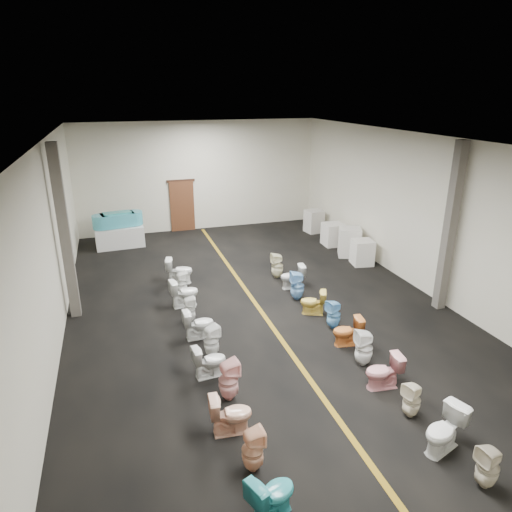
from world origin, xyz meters
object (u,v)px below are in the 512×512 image
object	(u,v)px
appliance_crate_a	(362,252)
toilet_left_5	(211,341)
toilet_left_6	(199,324)
toilet_right_8	(297,286)
toilet_right_4	(364,348)
toilet_right_5	(348,331)
toilet_left_0	(272,495)
toilet_right_1	(445,431)
toilet_left_4	(209,361)
toilet_left_10	(179,271)
toilet_right_6	(334,314)
toilet_right_7	(313,302)
toilet_right_2	(412,400)
toilet_left_1	(253,450)
toilet_right_9	(292,277)
bathtub	(118,219)
toilet_left_7	(189,310)
toilet_left_8	(184,293)
toilet_left_2	(231,414)
appliance_crate_b	(349,242)
appliance_crate_d	(314,221)
toilet_left_9	(182,284)
appliance_crate_c	(333,234)
toilet_right_10	(277,266)
toilet_right_3	(383,372)
toilet_right_0	(488,467)
toilet_left_3	(229,380)

from	to	relation	value
appliance_crate_a	toilet_left_5	bearing A→B (deg)	-146.26
toilet_left_6	toilet_right_8	bearing A→B (deg)	-70.04
toilet_right_4	toilet_right_5	world-z (taller)	toilet_right_4
toilet_left_0	toilet_right_1	size ratio (longest dim) A/B	0.93
toilet_left_4	toilet_left_10	world-z (taller)	toilet_left_10
toilet_right_4	toilet_right_6	xyz separation A→B (m)	(0.12, 1.67, -0.04)
appliance_crate_a	toilet_right_7	xyz separation A→B (m)	(-3.13, -2.90, -0.09)
toilet_right_2	toilet_left_10	bearing A→B (deg)	-173.17
toilet_right_1	toilet_left_1	bearing A→B (deg)	-118.77
appliance_crate_a	toilet_right_2	distance (m)	7.82
appliance_crate_a	toilet_right_9	bearing A→B (deg)	-158.87
toilet_right_1	toilet_right_9	distance (m)	6.89
bathtub	toilet_left_7	xyz separation A→B (m)	(1.49, -6.83, -0.72)
toilet_left_0	toilet_left_8	size ratio (longest dim) A/B	0.94
bathtub	toilet_right_1	xyz separation A→B (m)	(4.73, -12.52, -0.67)
toilet_left_7	toilet_right_2	size ratio (longest dim) A/B	1.00
toilet_right_6	toilet_right_8	bearing A→B (deg)	173.61
toilet_left_10	toilet_left_2	bearing A→B (deg)	-168.32
appliance_crate_b	toilet_right_5	bearing A→B (deg)	-118.71
toilet_left_1	toilet_left_6	size ratio (longest dim) A/B	1.02
toilet_left_5	toilet_right_6	bearing A→B (deg)	-103.33
toilet_left_10	toilet_right_7	bearing A→B (deg)	-122.89
toilet_left_5	toilet_left_8	xyz separation A→B (m)	(-0.17, 2.71, 0.02)
toilet_right_4	toilet_right_7	size ratio (longest dim) A/B	1.23
toilet_right_8	appliance_crate_a	bearing A→B (deg)	127.80
appliance_crate_d	toilet_right_2	distance (m)	11.58
appliance_crate_a	toilet_left_8	bearing A→B (deg)	-167.57
bathtub	toilet_left_9	distance (m)	5.39
toilet_left_5	toilet_right_9	xyz separation A→B (m)	(3.12, 2.93, -0.01)
toilet_left_2	toilet_left_5	distance (m)	2.50
appliance_crate_c	toilet_left_1	bearing A→B (deg)	-122.71
toilet_left_9	toilet_right_10	size ratio (longest dim) A/B	0.87
toilet_left_4	toilet_right_3	world-z (taller)	toilet_right_3
toilet_left_5	toilet_right_5	distance (m)	3.16
toilet_left_8	toilet_right_6	bearing A→B (deg)	-132.60
appliance_crate_b	toilet_left_4	size ratio (longest dim) A/B	1.44
toilet_left_1	toilet_right_2	xyz separation A→B (m)	(3.12, 0.33, -0.03)
bathtub	toilet_left_10	size ratio (longest dim) A/B	2.27
toilet_left_1	toilet_left_5	xyz separation A→B (m)	(0.08, 3.41, -0.01)
toilet_left_7	toilet_left_9	size ratio (longest dim) A/B	0.98
toilet_left_4	toilet_right_9	xyz separation A→B (m)	(3.32, 3.67, 0.01)
toilet_left_6	toilet_right_0	bearing A→B (deg)	-152.58
bathtub	toilet_left_0	size ratio (longest dim) A/B	2.49
toilet_right_3	bathtub	bearing A→B (deg)	-149.93
toilet_left_6	appliance_crate_d	bearing A→B (deg)	-43.66
toilet_right_2	appliance_crate_d	bearing A→B (deg)	148.63
toilet_right_8	toilet_right_9	xyz separation A→B (m)	(0.16, 0.77, -0.06)
toilet_left_9	toilet_right_7	bearing A→B (deg)	-137.71
toilet_right_6	toilet_left_3	bearing A→B (deg)	-72.33
toilet_left_5	toilet_right_3	size ratio (longest dim) A/B	1.01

